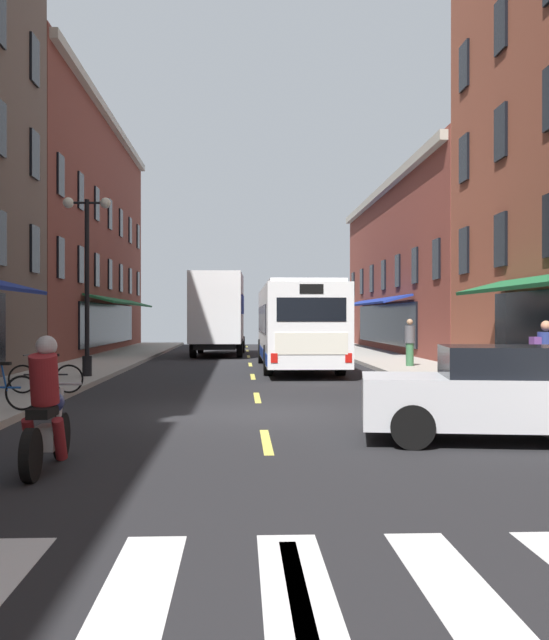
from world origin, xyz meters
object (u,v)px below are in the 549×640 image
box_truck (218,314)px  sedan_mid (227,336)px  sedan_near (516,393)px  pedestrian_mid (410,342)px  bicycle_mid (46,378)px  street_lamp_twin (87,277)px  motorcycle_rider (46,413)px  transit_bus (297,325)px  pedestrian_near (545,358)px

box_truck → sedan_mid: size_ratio=1.71×
sedan_near → pedestrian_mid: 16.41m
bicycle_mid → pedestrian_mid: (10.59, 9.77, 0.51)m
sedan_near → pedestrian_mid: bearing=83.2°
street_lamp_twin → motorcycle_rider: bearing=-81.0°
sedan_near → sedan_mid: size_ratio=1.02×
sedan_near → bicycle_mid: bearing=142.9°
street_lamp_twin → bicycle_mid: bearing=-88.9°
box_truck → transit_bus: bearing=-72.6°
box_truck → pedestrian_mid: box_truck is taller
box_truck → street_lamp_twin: street_lamp_twin is taller
transit_bus → sedan_mid: (-2.94, 22.06, -0.94)m
sedan_mid → street_lamp_twin: size_ratio=0.87×
box_truck → motorcycle_rider: size_ratio=3.85×
bicycle_mid → pedestrian_mid: size_ratio=1.01×
box_truck → pedestrian_mid: size_ratio=4.69×
sedan_mid → pedestrian_near: 35.22m
bicycle_mid → street_lamp_twin: street_lamp_twin is taller
sedan_near → street_lamp_twin: size_ratio=0.89×
box_truck → pedestrian_near: size_ratio=4.75×
box_truck → motorcycle_rider: bearing=-92.6°
transit_bus → box_truck: (-3.16, 10.10, 0.44)m
transit_bus → pedestrian_near: size_ratio=6.80×
sedan_mid → bicycle_mid: sedan_mid is taller
pedestrian_mid → street_lamp_twin: size_ratio=0.32×
street_lamp_twin → pedestrian_mid: bearing=22.7°
pedestrian_near → motorcycle_rider: bearing=-58.1°
sedan_mid → pedestrian_near: bearing=-78.1°
motorcycle_rider → sedan_mid: bearing=87.9°
sedan_mid → motorcycle_rider: 40.93m
pedestrian_near → sedan_near: bearing=-30.8°
sedan_mid → bicycle_mid: bearing=-96.3°
transit_bus → bicycle_mid: transit_bus is taller
transit_bus → sedan_near: size_ratio=2.40×
transit_bus → motorcycle_rider: transit_bus is taller
transit_bus → bicycle_mid: size_ratio=6.65×
motorcycle_rider → sedan_near: bearing=16.5°
sedan_mid → pedestrian_mid: pedestrian_mid is taller
pedestrian_near → pedestrian_mid: pedestrian_mid is taller
bicycle_mid → sedan_mid: bearing=83.7°
bicycle_mid → pedestrian_mid: pedestrian_mid is taller
box_truck → pedestrian_near: (7.49, -22.49, -1.04)m
transit_bus → sedan_mid: bearing=97.6°
box_truck → sedan_near: size_ratio=1.68×
bicycle_mid → pedestrian_near: pedestrian_near is taller
sedan_mid → pedestrian_mid: (6.98, -22.67, 0.33)m
sedan_near → bicycle_mid: (-8.64, 6.53, -0.24)m
box_truck → pedestrian_mid: 12.94m
motorcycle_rider → pedestrian_mid: (8.49, 18.23, 0.31)m
sedan_mid → box_truck: bearing=-91.0°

